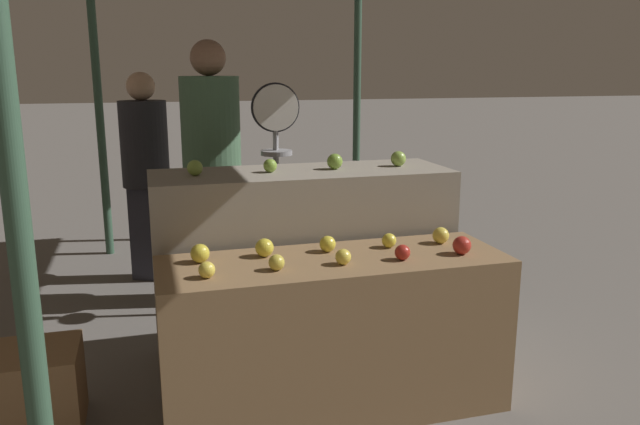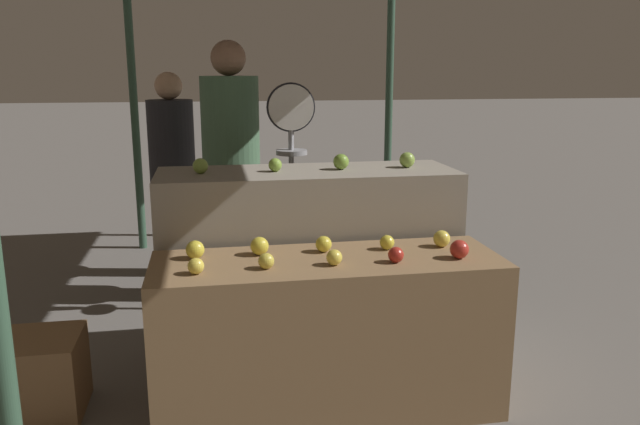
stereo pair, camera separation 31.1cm
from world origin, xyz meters
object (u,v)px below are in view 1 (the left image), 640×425
produce_scale (277,147)px  person_customer_left (146,163)px  person_vendor_at_scale (212,155)px  wooden_crate_side (37,390)px

produce_scale → person_customer_left: bearing=130.2°
person_vendor_at_scale → wooden_crate_side: bearing=43.7°
produce_scale → person_vendor_at_scale: 0.52m
produce_scale → wooden_crate_side: size_ratio=3.96×
wooden_crate_side → produce_scale: bearing=38.8°
produce_scale → person_vendor_at_scale: size_ratio=0.85×
person_vendor_at_scale → wooden_crate_side: 1.93m
person_vendor_at_scale → person_customer_left: 0.75m
produce_scale → person_customer_left: (-0.81, 0.96, -0.21)m
produce_scale → wooden_crate_side: 1.96m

